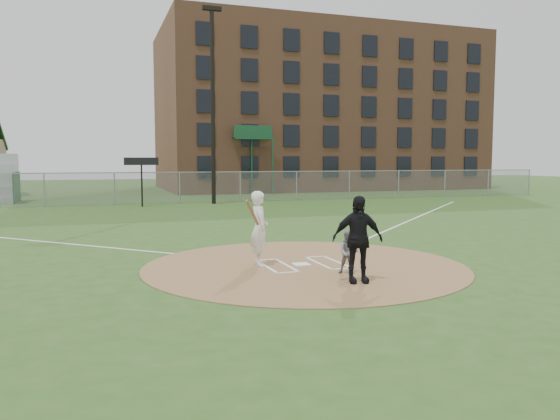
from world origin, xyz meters
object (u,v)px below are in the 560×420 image
object	(u,v)px
catcher	(349,252)
batter_at_plate	(259,228)
umpire	(357,239)
home_plate	(301,264)

from	to	relation	value
catcher	batter_at_plate	distance (m)	2.47
batter_at_plate	catcher	bearing A→B (deg)	-43.72
umpire	batter_at_plate	world-z (taller)	umpire
catcher	umpire	xyz separation A→B (m)	(-0.24, -0.92, 0.46)
catcher	umpire	bearing A→B (deg)	-80.33
umpire	catcher	bearing A→B (deg)	86.53
home_plate	catcher	bearing A→B (deg)	-63.41
batter_at_plate	home_plate	bearing A→B (deg)	-15.45
home_plate	batter_at_plate	xyz separation A→B (m)	(-1.06, 0.29, 0.96)
home_plate	umpire	distance (m)	2.54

